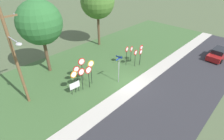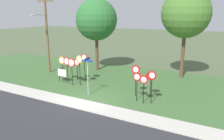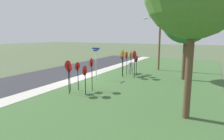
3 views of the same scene
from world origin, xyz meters
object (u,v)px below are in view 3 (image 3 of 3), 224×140
Objects in this scene: street_name_post at (96,61)px; utility_pole at (159,31)px; stop_sign_near_right at (134,58)px; stop_sign_center_tall at (131,58)px; yield_sign_near_left at (91,67)px; notice_board at (131,66)px; stop_sign_far_right at (122,58)px; yield_sign_center at (68,69)px; stop_sign_near_left at (123,57)px; yield_sign_far_right at (77,70)px; yield_sign_near_right at (69,71)px; stop_sign_far_left at (136,61)px; yield_sign_far_left at (85,73)px; stop_sign_far_center at (127,58)px; oak_tree_left at (187,19)px.

utility_pole is at bearing 151.63° from street_name_post.
stop_sign_center_tall is at bearing -139.27° from stop_sign_near_right.
notice_board is at bearing 171.20° from yield_sign_near_left.
stop_sign_near_right is 1.56m from stop_sign_far_right.
stop_sign_near_right is 7.84m from yield_sign_center.
yield_sign_far_right is at bearing -2.01° from stop_sign_near_left.
yield_sign_near_right is at bearing -15.22° from utility_pole.
utility_pole is (-5.90, 2.06, 2.71)m from stop_sign_near_left.
stop_sign_far_left is 1.45m from stop_sign_center_tall.
stop_sign_near_left is 6.82m from utility_pole.
street_name_post reaches higher than stop_sign_far_left.
stop_sign_far_right reaches higher than stop_sign_far_left.
notice_board is (-7.76, 0.16, -1.05)m from yield_sign_near_left.
stop_sign_near_left is at bearing -67.51° from stop_sign_near_right.
utility_pole is 5.80m from notice_board.
stop_sign_near_right reaches higher than stop_sign_far_right.
yield_sign_near_left is at bearing 3.17° from notice_board.
stop_sign_near_left is 0.75m from stop_sign_far_right.
yield_sign_far_left is at bearing 0.42° from stop_sign_near_right.
yield_sign_center is (1.64, -0.94, -0.03)m from yield_sign_near_left.
yield_sign_center is 1.99× the size of notice_board.
yield_sign_center is at bearing -37.52° from yield_sign_near_left.
notice_board is at bearing -125.75° from stop_sign_far_left.
stop_sign_near_right is 1.29× the size of yield_sign_far_left.
yield_sign_near_left is at bearing 115.11° from yield_sign_far_right.
stop_sign_near_right is (-0.27, 1.15, -0.03)m from stop_sign_near_left.
yield_sign_near_left is (5.60, -0.13, -0.17)m from stop_sign_near_left.
street_name_post is at bearing -29.09° from stop_sign_far_right.
stop_sign_near_left is at bearing 28.08° from stop_sign_far_right.
yield_sign_far_right is (6.11, -1.09, -0.41)m from stop_sign_near_left.
stop_sign_far_right is 0.82× the size of street_name_post.
yield_sign_center is 13.83m from utility_pole.
street_name_post is at bearing -41.50° from stop_sign_near_right.
stop_sign_far_center is 3.90m from street_name_post.
stop_sign_far_left is 1.76× the size of notice_board.
stop_sign_near_left reaches higher than stop_sign_far_right.
stop_sign_near_right is 2.15m from stop_sign_center_tall.
oak_tree_left is at bearing 144.61° from yield_sign_center.
street_name_post is at bearing -25.56° from stop_sign_far_center.
notice_board is at bearing -94.40° from oak_tree_left.
stop_sign_center_tall is 9.41m from yield_sign_center.
notice_board is at bearing 169.72° from yield_sign_far_right.
stop_sign_far_left is 7.51m from yield_sign_far_right.
stop_sign_far_right is 3.18m from street_name_post.
utility_pole is (-12.01, 3.16, 3.12)m from yield_sign_far_right.
street_name_post is (2.46, -3.00, -0.19)m from stop_sign_near_right.
stop_sign_far_center is at bearing 174.36° from yield_sign_far_left.
yield_sign_far_left is (7.05, -1.09, -0.45)m from stop_sign_near_right.
yield_sign_near_right is at bearing -3.40° from stop_sign_near_left.
yield_sign_near_left reaches higher than notice_board.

